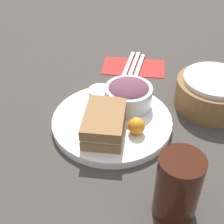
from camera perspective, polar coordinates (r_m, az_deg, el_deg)
name	(u,v)px	position (r m, az deg, el deg)	size (l,w,h in m)	color
ground_plane	(112,125)	(0.78, 0.00, -2.31)	(4.00, 4.00, 0.00)	#3D3833
plate	(112,121)	(0.78, 0.00, -1.74)	(0.30, 0.30, 0.02)	white
sandwich	(104,123)	(0.72, -1.41, -2.03)	(0.14, 0.09, 0.06)	olive
salad_bowl	(129,94)	(0.80, 3.04, 3.33)	(0.12, 0.12, 0.07)	silver
dressing_cup	(100,96)	(0.81, -2.21, 2.95)	(0.06, 0.06, 0.04)	#B7B7BC
orange_wedge	(137,126)	(0.72, 4.53, -2.55)	(0.04, 0.04, 0.04)	orange
drink_glass	(177,187)	(0.57, 11.89, -13.29)	(0.08, 0.08, 0.14)	#38190F
bread_basket	(213,92)	(0.86, 17.96, 3.47)	(0.19, 0.19, 0.09)	olive
napkin	(134,67)	(1.01, 3.97, 8.25)	(0.11, 0.20, 0.00)	#B22823
fork	(128,65)	(1.02, 2.98, 8.60)	(0.17, 0.01, 0.01)	silver
knife	(134,66)	(1.01, 3.98, 8.47)	(0.18, 0.01, 0.01)	silver
spoon	(139,66)	(1.01, 5.00, 8.33)	(0.15, 0.01, 0.01)	silver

